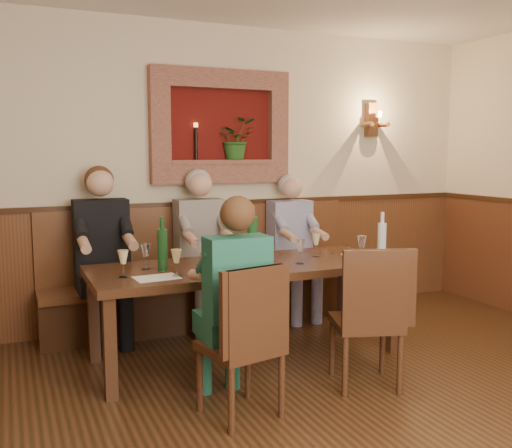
# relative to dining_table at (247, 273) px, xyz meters

# --- Properties ---
(room_shell) EXTENTS (6.04, 6.04, 2.82)m
(room_shell) POSITION_rel_dining_table_xyz_m (0.00, -1.85, 1.21)
(room_shell) COLOR beige
(room_shell) RESTS_ON ground
(wainscoting) EXTENTS (6.02, 6.02, 1.15)m
(wainscoting) POSITION_rel_dining_table_xyz_m (0.00, -1.85, -0.09)
(wainscoting) COLOR #5C2D1A
(wainscoting) RESTS_ON ground
(wall_niche) EXTENTS (1.36, 0.30, 1.06)m
(wall_niche) POSITION_rel_dining_table_xyz_m (0.24, 1.09, 1.13)
(wall_niche) COLOR #570F0C
(wall_niche) RESTS_ON ground
(wall_sconce) EXTENTS (0.25, 0.20, 0.35)m
(wall_sconce) POSITION_rel_dining_table_xyz_m (1.90, 1.08, 1.27)
(wall_sconce) COLOR #5C2D1A
(wall_sconce) RESTS_ON ground
(dining_table) EXTENTS (2.40, 0.90, 0.75)m
(dining_table) POSITION_rel_dining_table_xyz_m (0.00, 0.00, 0.00)
(dining_table) COLOR black
(dining_table) RESTS_ON ground
(bench) EXTENTS (3.00, 0.45, 1.11)m
(bench) POSITION_rel_dining_table_xyz_m (0.00, 0.94, -0.35)
(bench) COLOR #381E0F
(bench) RESTS_ON ground
(chair_near_left) EXTENTS (0.50, 0.50, 0.96)m
(chair_near_left) POSITION_rel_dining_table_xyz_m (-0.42, -0.93, -0.40)
(chair_near_left) COLOR black
(chair_near_left) RESTS_ON ground
(chair_near_right) EXTENTS (0.55, 0.55, 0.99)m
(chair_near_right) POSITION_rel_dining_table_xyz_m (0.53, -0.85, -0.39)
(chair_near_right) COLOR black
(chair_near_right) RESTS_ON ground
(person_bench_left) EXTENTS (0.45, 0.55, 1.50)m
(person_bench_left) POSITION_rel_dining_table_xyz_m (-0.96, 0.84, -0.05)
(person_bench_left) COLOR black
(person_bench_left) RESTS_ON ground
(person_bench_mid) EXTENTS (0.44, 0.53, 1.46)m
(person_bench_mid) POSITION_rel_dining_table_xyz_m (-0.08, 0.84, -0.07)
(person_bench_mid) COLOR #615D58
(person_bench_mid) RESTS_ON ground
(person_bench_right) EXTENTS (0.41, 0.50, 1.40)m
(person_bench_right) POSITION_rel_dining_table_xyz_m (0.85, 0.84, -0.10)
(person_bench_right) COLOR navy
(person_bench_right) RESTS_ON ground
(person_chair_front) EXTENTS (0.39, 0.48, 1.35)m
(person_chair_front) POSITION_rel_dining_table_xyz_m (-0.43, -0.78, -0.12)
(person_chair_front) COLOR #174753
(person_chair_front) RESTS_ON ground
(spittoon_bucket) EXTENTS (0.21, 0.21, 0.23)m
(spittoon_bucket) POSITION_rel_dining_table_xyz_m (-0.19, -0.06, 0.19)
(spittoon_bucket) COLOR red
(spittoon_bucket) RESTS_ON dining_table
(wine_bottle_green_a) EXTENTS (0.10, 0.10, 0.45)m
(wine_bottle_green_a) POSITION_rel_dining_table_xyz_m (0.08, 0.07, 0.26)
(wine_bottle_green_a) COLOR #19471E
(wine_bottle_green_a) RESTS_ON dining_table
(wine_bottle_green_b) EXTENTS (0.09, 0.09, 0.39)m
(wine_bottle_green_b) POSITION_rel_dining_table_xyz_m (-0.66, 0.02, 0.24)
(wine_bottle_green_b) COLOR #19471E
(wine_bottle_green_b) RESTS_ON dining_table
(water_bottle) EXTENTS (0.07, 0.07, 0.38)m
(water_bottle) POSITION_rel_dining_table_xyz_m (1.10, -0.23, 0.23)
(water_bottle) COLOR silver
(water_bottle) RESTS_ON dining_table
(tasting_sheet_a) EXTENTS (0.31, 0.24, 0.00)m
(tasting_sheet_a) POSITION_rel_dining_table_xyz_m (-0.76, -0.22, 0.08)
(tasting_sheet_a) COLOR white
(tasting_sheet_a) RESTS_ON dining_table
(tasting_sheet_b) EXTENTS (0.30, 0.26, 0.00)m
(tasting_sheet_b) POSITION_rel_dining_table_xyz_m (0.09, -0.24, 0.08)
(tasting_sheet_b) COLOR white
(tasting_sheet_b) RESTS_ON dining_table
(tasting_sheet_c) EXTENTS (0.30, 0.27, 0.00)m
(tasting_sheet_c) POSITION_rel_dining_table_xyz_m (0.98, -0.06, 0.08)
(tasting_sheet_c) COLOR white
(tasting_sheet_c) RESTS_ON dining_table
(tasting_sheet_d) EXTENTS (0.33, 0.27, 0.00)m
(tasting_sheet_d) POSITION_rel_dining_table_xyz_m (-0.37, -0.28, 0.08)
(tasting_sheet_d) COLOR white
(tasting_sheet_d) RESTS_ON dining_table
(wine_glass_0) EXTENTS (0.08, 0.08, 0.19)m
(wine_glass_0) POSITION_rel_dining_table_xyz_m (0.92, -0.20, 0.17)
(wine_glass_0) COLOR white
(wine_glass_0) RESTS_ON dining_table
(wine_glass_1) EXTENTS (0.08, 0.08, 0.19)m
(wine_glass_1) POSITION_rel_dining_table_xyz_m (0.14, 0.06, 0.17)
(wine_glass_1) COLOR #E7D18A
(wine_glass_1) RESTS_ON dining_table
(wine_glass_2) EXTENTS (0.08, 0.08, 0.19)m
(wine_glass_2) POSITION_rel_dining_table_xyz_m (-0.23, -0.27, 0.17)
(wine_glass_2) COLOR #E7D18A
(wine_glass_2) RESTS_ON dining_table
(wine_glass_3) EXTENTS (0.08, 0.08, 0.19)m
(wine_glass_3) POSITION_rel_dining_table_xyz_m (-0.02, -0.17, 0.17)
(wine_glass_3) COLOR #E7D18A
(wine_glass_3) RESTS_ON dining_table
(wine_glass_4) EXTENTS (0.08, 0.08, 0.19)m
(wine_glass_4) POSITION_rel_dining_table_xyz_m (-0.34, 0.11, 0.17)
(wine_glass_4) COLOR white
(wine_glass_4) RESTS_ON dining_table
(wine_glass_5) EXTENTS (0.08, 0.08, 0.19)m
(wine_glass_5) POSITION_rel_dining_table_xyz_m (-0.77, 0.11, 0.17)
(wine_glass_5) COLOR white
(wine_glass_5) RESTS_ON dining_table
(wine_glass_6) EXTENTS (0.08, 0.08, 0.19)m
(wine_glass_6) POSITION_rel_dining_table_xyz_m (0.65, 0.06, 0.17)
(wine_glass_6) COLOR #E7D18A
(wine_glass_6) RESTS_ON dining_table
(wine_glass_7) EXTENTS (0.08, 0.08, 0.19)m
(wine_glass_7) POSITION_rel_dining_table_xyz_m (0.38, -0.16, 0.17)
(wine_glass_7) COLOR white
(wine_glass_7) RESTS_ON dining_table
(wine_glass_8) EXTENTS (0.08, 0.08, 0.19)m
(wine_glass_8) POSITION_rel_dining_table_xyz_m (-0.97, -0.11, 0.17)
(wine_glass_8) COLOR #E7D18A
(wine_glass_8) RESTS_ON dining_table
(wine_glass_9) EXTENTS (0.08, 0.08, 0.19)m
(wine_glass_9) POSITION_rel_dining_table_xyz_m (-0.63, -0.23, 0.17)
(wine_glass_9) COLOR #E7D18A
(wine_glass_9) RESTS_ON dining_table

